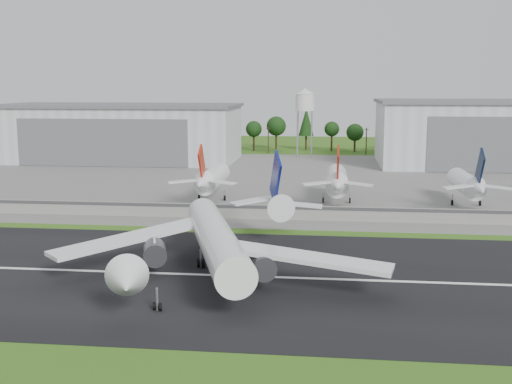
# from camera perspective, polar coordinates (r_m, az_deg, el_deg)

# --- Properties ---
(ground) EXTENTS (600.00, 600.00, 0.00)m
(ground) POSITION_cam_1_polar(r_m,az_deg,el_deg) (95.16, 2.82, -9.45)
(ground) COLOR #2E5815
(ground) RESTS_ON ground
(runway) EXTENTS (320.00, 60.00, 0.10)m
(runway) POSITION_cam_1_polar(r_m,az_deg,el_deg) (104.63, 3.18, -7.65)
(runway) COLOR black
(runway) RESTS_ON ground
(runway_centerline) EXTENTS (220.00, 1.00, 0.02)m
(runway_centerline) POSITION_cam_1_polar(r_m,az_deg,el_deg) (104.62, 3.18, -7.62)
(runway_centerline) COLOR white
(runway_centerline) RESTS_ON runway
(apron) EXTENTS (320.00, 150.00, 0.10)m
(apron) POSITION_cam_1_polar(r_m,az_deg,el_deg) (212.15, 4.95, 1.12)
(apron) COLOR slate
(apron) RESTS_ON ground
(blast_fence) EXTENTS (240.00, 0.61, 3.50)m
(blast_fence) POSITION_cam_1_polar(r_m,az_deg,el_deg) (147.81, 4.23, -1.86)
(blast_fence) COLOR gray
(blast_fence) RESTS_ON ground
(hangar_west) EXTENTS (97.00, 44.00, 23.20)m
(hangar_west) POSITION_cam_1_polar(r_m,az_deg,el_deg) (269.45, -12.05, 5.20)
(hangar_west) COLOR silver
(hangar_west) RESTS_ON ground
(hangar_east) EXTENTS (102.00, 47.00, 25.20)m
(hangar_east) POSITION_cam_1_polar(r_m,az_deg,el_deg) (264.64, 21.81, 4.88)
(hangar_east) COLOR silver
(hangar_east) RESTS_ON ground
(water_tower) EXTENTS (8.40, 8.40, 29.40)m
(water_tower) POSITION_cam_1_polar(r_m,az_deg,el_deg) (275.10, 4.37, 8.16)
(water_tower) COLOR #99999E
(water_tower) RESTS_ON ground
(utility_poles) EXTENTS (230.00, 3.00, 12.00)m
(utility_poles) POSITION_cam_1_polar(r_m,az_deg,el_deg) (291.52, 5.41, 3.38)
(utility_poles) COLOR black
(utility_poles) RESTS_ON ground
(treeline) EXTENTS (320.00, 16.00, 22.00)m
(treeline) POSITION_cam_1_polar(r_m,az_deg,el_deg) (306.44, 5.47, 3.68)
(treeline) COLOR black
(treeline) RESTS_ON ground
(main_airliner) EXTENTS (54.81, 58.10, 18.17)m
(main_airliner) POSITION_cam_1_polar(r_m,az_deg,el_deg) (104.34, -3.67, -4.94)
(main_airliner) COLOR white
(main_airliner) RESTS_ON runway
(parked_jet_red_a) EXTENTS (7.36, 31.29, 16.60)m
(parked_jet_red_a) POSITION_cam_1_polar(r_m,az_deg,el_deg) (171.10, -4.05, 1.15)
(parked_jet_red_a) COLOR white
(parked_jet_red_a) RESTS_ON ground
(parked_jet_red_b) EXTENTS (7.36, 31.29, 16.71)m
(parked_jet_red_b) POSITION_cam_1_polar(r_m,az_deg,el_deg) (168.22, 7.20, 0.99)
(parked_jet_red_b) COLOR white
(parked_jet_red_b) RESTS_ON ground
(parked_jet_navy) EXTENTS (7.36, 31.29, 16.42)m
(parked_jet_navy) POSITION_cam_1_polar(r_m,az_deg,el_deg) (171.88, 18.35, 0.67)
(parked_jet_navy) COLOR white
(parked_jet_navy) RESTS_ON ground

